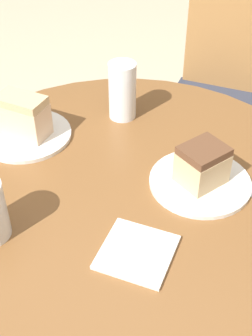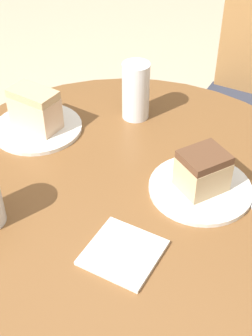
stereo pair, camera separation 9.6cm
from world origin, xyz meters
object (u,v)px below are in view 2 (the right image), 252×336
plate_far (38,128)px  chair (250,105)px  cake_slice_far (35,109)px  glass_lemonade (136,93)px  plate_near (200,188)px  cake_slice_near (203,171)px

plate_far → chair: bearing=72.4°
cake_slice_far → glass_lemonade: (0.17, 0.18, 0.01)m
chair → cake_slice_far: (-0.27, -0.84, 0.34)m
plate_far → cake_slice_far: bearing=0.0°
plate_far → cake_slice_far: cake_slice_far is taller
chair → cake_slice_far: 0.95m
plate_near → chair: bearing=101.6°
plate_far → cake_slice_far: (0.00, 0.00, 0.05)m
chair → cake_slice_far: chair is taller
plate_far → plate_near: bearing=2.5°
plate_far → cake_slice_near: bearing=2.5°
cake_slice_near → chair: bearing=101.6°
chair → glass_lemonade: chair is taller
plate_far → glass_lemonade: glass_lemonade is taller
plate_near → glass_lemonade: (-0.27, 0.17, 0.06)m
chair → plate_far: (-0.27, -0.84, 0.28)m
chair → glass_lemonade: 0.75m
glass_lemonade → plate_far: bearing=-132.7°
plate_far → cake_slice_near: (0.44, 0.02, 0.05)m
glass_lemonade → cake_slice_far: bearing=-132.7°
plate_near → cake_slice_near: cake_slice_near is taller
cake_slice_far → plate_far: bearing=0.0°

